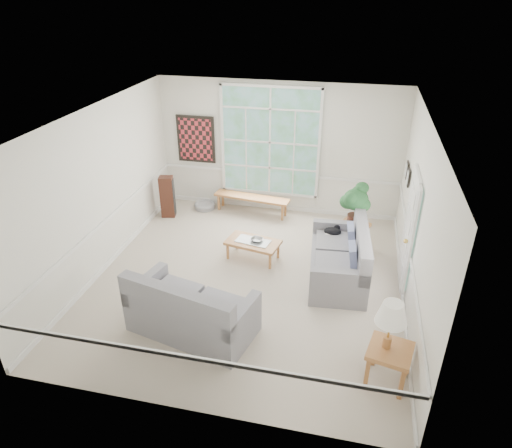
{
  "coord_description": "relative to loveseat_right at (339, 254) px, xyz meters",
  "views": [
    {
      "loc": [
        1.66,
        -6.73,
        4.85
      ],
      "look_at": [
        0.1,
        0.2,
        1.05
      ],
      "focal_mm": 32.0,
      "sensor_mm": 36.0,
      "label": 1
    }
  ],
  "objects": [
    {
      "name": "coffee_table",
      "position": [
        -1.65,
        0.3,
        -0.32
      ],
      "size": [
        1.11,
        0.74,
        0.38
      ],
      "primitive_type": "cube",
      "rotation": [
        0.0,
        0.0,
        -0.19
      ],
      "color": "#AE6D3B",
      "rests_on": "floor"
    },
    {
      "name": "pet_bed",
      "position": [
        -3.29,
        2.22,
        -0.44
      ],
      "size": [
        0.57,
        0.57,
        0.15
      ],
      "primitive_type": "cylinder",
      "rotation": [
        0.0,
        0.0,
        -0.18
      ],
      "color": "gray",
      "rests_on": "floor"
    },
    {
      "name": "ceiling",
      "position": [
        -1.58,
        -0.41,
        2.49
      ],
      "size": [
        5.5,
        6.0,
        0.02
      ],
      "primitive_type": "cube",
      "color": "white",
      "rests_on": "ground"
    },
    {
      "name": "entry_door",
      "position": [
        1.13,
        0.19,
        0.54
      ],
      "size": [
        0.08,
        0.9,
        2.1
      ],
      "primitive_type": "cube",
      "color": "white",
      "rests_on": "floor"
    },
    {
      "name": "pewter_bowl",
      "position": [
        -1.58,
        0.33,
        -0.09
      ],
      "size": [
        0.34,
        0.34,
        0.07
      ],
      "primitive_type": "imported",
      "rotation": [
        0.0,
        0.0,
        -0.24
      ],
      "color": "#99999E",
      "rests_on": "coffee_table"
    },
    {
      "name": "side_table",
      "position": [
        0.82,
        -2.35,
        -0.22
      ],
      "size": [
        0.67,
        0.67,
        0.57
      ],
      "primitive_type": "cube",
      "rotation": [
        0.0,
        0.0,
        -0.22
      ],
      "color": "#AE6D3B",
      "rests_on": "floor"
    },
    {
      "name": "door_sidelight",
      "position": [
        1.13,
        -0.44,
        0.64
      ],
      "size": [
        0.08,
        0.26,
        1.9
      ],
      "primitive_type": "cube",
      "color": "white",
      "rests_on": "wall_right"
    },
    {
      "name": "window_bench",
      "position": [
        -2.13,
        2.24,
        -0.3
      ],
      "size": [
        1.81,
        0.57,
        0.41
      ],
      "primitive_type": "cube",
      "rotation": [
        0.0,
        0.0,
        -0.13
      ],
      "color": "#AE6D3B",
      "rests_on": "floor"
    },
    {
      "name": "loveseat_front",
      "position": [
        -2.09,
        -1.93,
        0.0
      ],
      "size": [
        2.07,
        1.4,
        1.02
      ],
      "primitive_type": "cube",
      "rotation": [
        0.0,
        0.0,
        -0.24
      ],
      "color": "gray",
      "rests_on": "floor"
    },
    {
      "name": "floor",
      "position": [
        -1.58,
        -0.41,
        -0.51
      ],
      "size": [
        5.5,
        6.0,
        0.01
      ],
      "primitive_type": "cube",
      "color": "#B5A897",
      "rests_on": "ground"
    },
    {
      "name": "wall_frame_far",
      "position": [
        1.13,
        1.74,
        1.04
      ],
      "size": [
        0.04,
        0.26,
        0.32
      ],
      "primitive_type": "cube",
      "color": "black",
      "rests_on": "wall_right"
    },
    {
      "name": "wall_left",
      "position": [
        -4.33,
        -0.41,
        0.99
      ],
      "size": [
        0.02,
        6.0,
        3.0
      ],
      "primitive_type": "cube",
      "color": "silver",
      "rests_on": "ground"
    },
    {
      "name": "cat",
      "position": [
        -0.16,
        0.65,
        0.09
      ],
      "size": [
        0.36,
        0.28,
        0.16
      ],
      "primitive_type": "ellipsoid",
      "rotation": [
        0.0,
        0.0,
        0.16
      ],
      "color": "black",
      "rests_on": "loveseat_right"
    },
    {
      "name": "wall_front",
      "position": [
        -1.58,
        -3.41,
        0.99
      ],
      "size": [
        5.5,
        0.02,
        3.0
      ],
      "primitive_type": "cube",
      "color": "silver",
      "rests_on": "ground"
    },
    {
      "name": "floor_speaker",
      "position": [
        -3.98,
        1.67,
        -0.02
      ],
      "size": [
        0.34,
        0.29,
        0.97
      ],
      "primitive_type": "cube",
      "rotation": [
        0.0,
        0.0,
        0.2
      ],
      "color": "#401E15",
      "rests_on": "floor"
    },
    {
      "name": "wall_frame_near",
      "position": [
        1.13,
        1.34,
        1.04
      ],
      "size": [
        0.04,
        0.26,
        0.32
      ],
      "primitive_type": "cube",
      "color": "black",
      "rests_on": "wall_right"
    },
    {
      "name": "loveseat_right",
      "position": [
        0.0,
        0.0,
        0.0
      ],
      "size": [
        1.12,
        1.96,
        1.02
      ],
      "primitive_type": "cube",
      "rotation": [
        0.0,
        0.0,
        0.08
      ],
      "color": "gray",
      "rests_on": "floor"
    },
    {
      "name": "end_table",
      "position": [
        0.23,
        1.1,
        -0.24
      ],
      "size": [
        0.72,
        0.72,
        0.55
      ],
      "primitive_type": "cube",
      "rotation": [
        0.0,
        0.0,
        -0.4
      ],
      "color": "#AE6D3B",
      "rests_on": "floor"
    },
    {
      "name": "wall_art",
      "position": [
        -3.53,
        2.54,
        1.09
      ],
      "size": [
        0.9,
        0.06,
        1.1
      ],
      "primitive_type": "cube",
      "color": "maroon",
      "rests_on": "wall_back"
    },
    {
      "name": "houseplant",
      "position": [
        0.21,
        1.1,
        0.49
      ],
      "size": [
        0.72,
        0.72,
        0.91
      ],
      "primitive_type": null,
      "rotation": [
        0.0,
        0.0,
        -0.53
      ],
      "color": "#22532A",
      "rests_on": "end_table"
    },
    {
      "name": "table_lamp",
      "position": [
        0.76,
        -2.31,
        0.42
      ],
      "size": [
        0.47,
        0.47,
        0.71
      ],
      "primitive_type": null,
      "rotation": [
        0.0,
        0.0,
        -0.13
      ],
      "color": "white",
      "rests_on": "side_table"
    },
    {
      "name": "wall_back",
      "position": [
        -1.58,
        2.59,
        0.99
      ],
      "size": [
        5.5,
        0.02,
        3.0
      ],
      "primitive_type": "cube",
      "color": "silver",
      "rests_on": "ground"
    },
    {
      "name": "window_back",
      "position": [
        -1.78,
        2.55,
        1.14
      ],
      "size": [
        2.3,
        0.08,
        2.4
      ],
      "primitive_type": "cube",
      "color": "white",
      "rests_on": "wall_back"
    },
    {
      "name": "wall_right",
      "position": [
        1.17,
        -0.41,
        0.99
      ],
      "size": [
        0.02,
        6.0,
        3.0
      ],
      "primitive_type": "cube",
      "color": "silver",
      "rests_on": "ground"
    }
  ]
}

